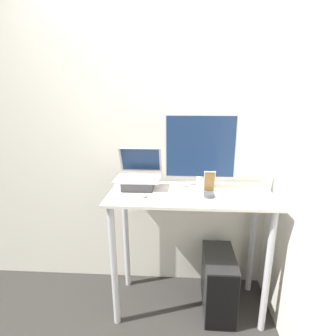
{
  "coord_description": "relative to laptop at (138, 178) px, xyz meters",
  "views": [
    {
      "loc": [
        -0.06,
        -1.48,
        1.62
      ],
      "look_at": [
        -0.16,
        0.25,
        1.13
      ],
      "focal_mm": 28.0,
      "sensor_mm": 36.0,
      "label": 1
    }
  ],
  "objects": [
    {
      "name": "ground_plane",
      "position": [
        0.38,
        -0.34,
        -1.03
      ],
      "size": [
        12.0,
        12.0,
        0.0
      ],
      "primitive_type": "plane",
      "color": "#2D2B28"
    },
    {
      "name": "wall_back",
      "position": [
        0.38,
        0.25,
        0.27
      ],
      "size": [
        6.0,
        0.05,
        2.6
      ],
      "color": "silver",
      "rests_on": "ground_plane"
    },
    {
      "name": "wall_side_right",
      "position": [
        1.04,
        -0.34,
        0.27
      ],
      "size": [
        0.05,
        6.0,
        2.6
      ],
      "color": "silver",
      "rests_on": "ground_plane"
    },
    {
      "name": "desk",
      "position": [
        0.38,
        -0.09,
        -0.28
      ],
      "size": [
        1.15,
        0.5,
        0.95
      ],
      "color": "beige",
      "rests_on": "ground_plane"
    },
    {
      "name": "laptop",
      "position": [
        0.0,
        0.0,
        0.0
      ],
      "size": [
        0.32,
        0.29,
        0.28
      ],
      "color": "#4C4C51",
      "rests_on": "desk"
    },
    {
      "name": "monitor",
      "position": [
        0.45,
        -0.0,
        0.2
      ],
      "size": [
        0.5,
        0.16,
        0.54
      ],
      "color": "silver",
      "rests_on": "desk"
    },
    {
      "name": "keyboard",
      "position": [
        0.27,
        -0.18,
        -0.07
      ],
      "size": [
        0.3,
        0.11,
        0.02
      ],
      "color": "white",
      "rests_on": "desk"
    },
    {
      "name": "mouse",
      "position": [
        0.07,
        -0.19,
        -0.06
      ],
      "size": [
        0.03,
        0.05,
        0.02
      ],
      "color": "#99999E",
      "rests_on": "desk"
    },
    {
      "name": "cell_phone",
      "position": [
        0.5,
        -0.15,
        -0.02
      ],
      "size": [
        0.08,
        0.07,
        0.18
      ],
      "color": "#4C4C51",
      "rests_on": "desk"
    },
    {
      "name": "computer_tower",
      "position": [
        0.61,
        -0.12,
        -0.79
      ],
      "size": [
        0.23,
        0.43,
        0.47
      ],
      "color": "black",
      "rests_on": "ground_plane"
    }
  ]
}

